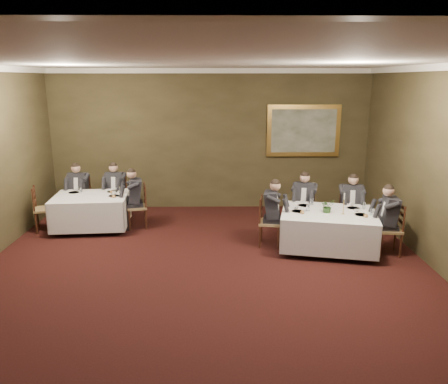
{
  "coord_description": "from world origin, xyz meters",
  "views": [
    {
      "loc": [
        0.23,
        -5.99,
        3.25
      ],
      "look_at": [
        0.32,
        2.09,
        1.15
      ],
      "focal_mm": 35.0,
      "sensor_mm": 36.0,
      "label": 1
    }
  ],
  "objects_px": {
    "chair_sec_endright": "(138,215)",
    "diner_main_endleft": "(270,221)",
    "chair_main_endleft": "(269,232)",
    "diner_sec_backright": "(116,197)",
    "chair_sec_backleft": "(81,207)",
    "chair_sec_backright": "(117,206)",
    "chair_main_endright": "(389,240)",
    "table_main": "(328,228)",
    "diner_sec_backleft": "(80,198)",
    "diner_sec_endright": "(137,206)",
    "diner_main_backright": "(350,212)",
    "centerpiece": "(327,205)",
    "diner_main_endright": "(389,228)",
    "chair_main_backleft": "(303,220)",
    "chair_main_backright": "(349,222)",
    "painting": "(303,131)",
    "table_second": "(91,209)",
    "candlestick": "(344,206)",
    "diner_main_backleft": "(304,210)",
    "chair_sec_endleft": "(45,218)"
  },
  "relations": [
    {
      "from": "chair_main_backleft",
      "to": "painting",
      "type": "height_order",
      "value": "painting"
    },
    {
      "from": "chair_sec_backleft",
      "to": "diner_sec_backright",
      "type": "xyz_separation_m",
      "value": [
        0.85,
        0.05,
        0.23
      ]
    },
    {
      "from": "chair_main_backleft",
      "to": "chair_main_backright",
      "type": "xyz_separation_m",
      "value": [
        0.94,
        -0.2,
        0.0
      ]
    },
    {
      "from": "table_second",
      "to": "chair_sec_endright",
      "type": "relative_size",
      "value": 1.69
    },
    {
      "from": "chair_main_backleft",
      "to": "chair_sec_endright",
      "type": "xyz_separation_m",
      "value": [
        -3.65,
        0.35,
        0.0
      ]
    },
    {
      "from": "chair_main_endleft",
      "to": "chair_sec_endright",
      "type": "height_order",
      "value": "same"
    },
    {
      "from": "diner_main_endleft",
      "to": "diner_main_endright",
      "type": "bearing_deg",
      "value": 88.2
    },
    {
      "from": "table_second",
      "to": "centerpiece",
      "type": "xyz_separation_m",
      "value": [
        4.9,
        -1.29,
        0.45
      ]
    },
    {
      "from": "diner_main_endleft",
      "to": "chair_sec_endright",
      "type": "height_order",
      "value": "diner_main_endleft"
    },
    {
      "from": "table_main",
      "to": "chair_main_endright",
      "type": "bearing_deg",
      "value": -11.71
    },
    {
      "from": "diner_sec_backleft",
      "to": "candlestick",
      "type": "distance_m",
      "value": 6.09
    },
    {
      "from": "chair_main_endright",
      "to": "centerpiece",
      "type": "relative_size",
      "value": 3.62
    },
    {
      "from": "painting",
      "to": "diner_main_backright",
      "type": "bearing_deg",
      "value": -72.78
    },
    {
      "from": "diner_main_endright",
      "to": "chair_sec_backleft",
      "type": "relative_size",
      "value": 1.35
    },
    {
      "from": "diner_sec_endright",
      "to": "chair_sec_endright",
      "type": "bearing_deg",
      "value": -90.0
    },
    {
      "from": "chair_main_endright",
      "to": "centerpiece",
      "type": "xyz_separation_m",
      "value": [
        -1.16,
        0.21,
        0.62
      ]
    },
    {
      "from": "chair_main_backright",
      "to": "candlestick",
      "type": "relative_size",
      "value": 2.36
    },
    {
      "from": "diner_sec_backleft",
      "to": "diner_sec_endright",
      "type": "bearing_deg",
      "value": 160.62
    },
    {
      "from": "diner_sec_endright",
      "to": "diner_main_backleft",
      "type": "bearing_deg",
      "value": -108.04
    },
    {
      "from": "chair_main_backright",
      "to": "chair_sec_backleft",
      "type": "height_order",
      "value": "same"
    },
    {
      "from": "diner_sec_backright",
      "to": "candlestick",
      "type": "bearing_deg",
      "value": 161.96
    },
    {
      "from": "chair_sec_backleft",
      "to": "diner_sec_backright",
      "type": "bearing_deg",
      "value": -170.61
    },
    {
      "from": "chair_main_endleft",
      "to": "chair_main_endright",
      "type": "xyz_separation_m",
      "value": [
        2.23,
        -0.46,
        0.0
      ]
    },
    {
      "from": "table_second",
      "to": "chair_sec_backright",
      "type": "distance_m",
      "value": 0.94
    },
    {
      "from": "chair_main_endright",
      "to": "diner_main_endright",
      "type": "height_order",
      "value": "diner_main_endright"
    },
    {
      "from": "diner_main_backright",
      "to": "diner_main_endright",
      "type": "bearing_deg",
      "value": 119.84
    },
    {
      "from": "diner_main_endleft",
      "to": "chair_sec_endleft",
      "type": "height_order",
      "value": "diner_main_endleft"
    },
    {
      "from": "table_main",
      "to": "chair_sec_backright",
      "type": "relative_size",
      "value": 2.04
    },
    {
      "from": "chair_main_backright",
      "to": "diner_main_backright",
      "type": "distance_m",
      "value": 0.23
    },
    {
      "from": "diner_main_endleft",
      "to": "centerpiece",
      "type": "bearing_deg",
      "value": 86.65
    },
    {
      "from": "chair_main_backright",
      "to": "candlestick",
      "type": "height_order",
      "value": "candlestick"
    },
    {
      "from": "chair_main_backright",
      "to": "diner_sec_backright",
      "type": "xyz_separation_m",
      "value": [
        -5.24,
        1.3,
        0.23
      ]
    },
    {
      "from": "chair_sec_endright",
      "to": "centerpiece",
      "type": "bearing_deg",
      "value": -121.9
    },
    {
      "from": "chair_main_backleft",
      "to": "diner_sec_backright",
      "type": "height_order",
      "value": "diner_sec_backright"
    },
    {
      "from": "diner_sec_backright",
      "to": "chair_main_backleft",
      "type": "bearing_deg",
      "value": 172.38
    },
    {
      "from": "diner_sec_endright",
      "to": "centerpiece",
      "type": "height_order",
      "value": "diner_sec_endright"
    },
    {
      "from": "chair_sec_endright",
      "to": "diner_main_endleft",
      "type": "bearing_deg",
      "value": -124.06
    },
    {
      "from": "chair_sec_backleft",
      "to": "diner_main_backright",
      "type": "bearing_deg",
      "value": 174.14
    },
    {
      "from": "chair_sec_backright",
      "to": "centerpiece",
      "type": "distance_m",
      "value": 5.05
    },
    {
      "from": "chair_main_backright",
      "to": "chair_sec_endright",
      "type": "relative_size",
      "value": 1.0
    },
    {
      "from": "candlestick",
      "to": "table_second",
      "type": "bearing_deg",
      "value": 164.95
    },
    {
      "from": "diner_main_endleft",
      "to": "diner_sec_endright",
      "type": "bearing_deg",
      "value": -101.46
    },
    {
      "from": "chair_main_endleft",
      "to": "diner_sec_backright",
      "type": "distance_m",
      "value": 3.95
    },
    {
      "from": "diner_main_backleft",
      "to": "chair_sec_endright",
      "type": "distance_m",
      "value": 3.68
    },
    {
      "from": "diner_main_endleft",
      "to": "chair_main_endright",
      "type": "distance_m",
      "value": 2.28
    },
    {
      "from": "chair_sec_backleft",
      "to": "chair_sec_backright",
      "type": "relative_size",
      "value": 1.0
    },
    {
      "from": "chair_sec_backright",
      "to": "diner_sec_endright",
      "type": "relative_size",
      "value": 0.74
    },
    {
      "from": "chair_sec_backleft",
      "to": "painting",
      "type": "relative_size",
      "value": 0.55
    },
    {
      "from": "painting",
      "to": "diner_sec_backleft",
      "type": "bearing_deg",
      "value": -170.85
    },
    {
      "from": "chair_main_endright",
      "to": "table_main",
      "type": "bearing_deg",
      "value": 83.92
    }
  ]
}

